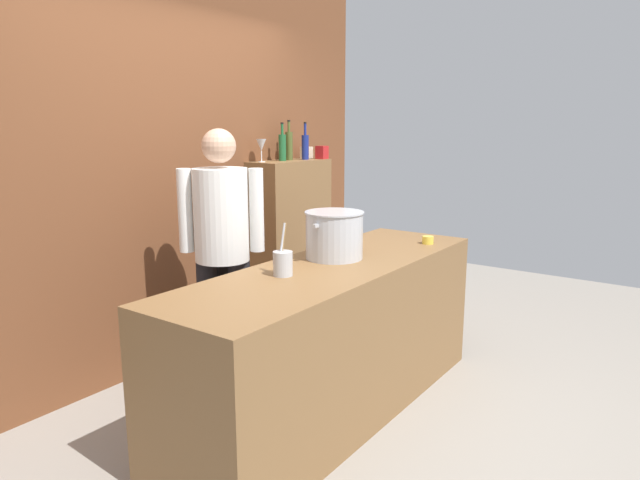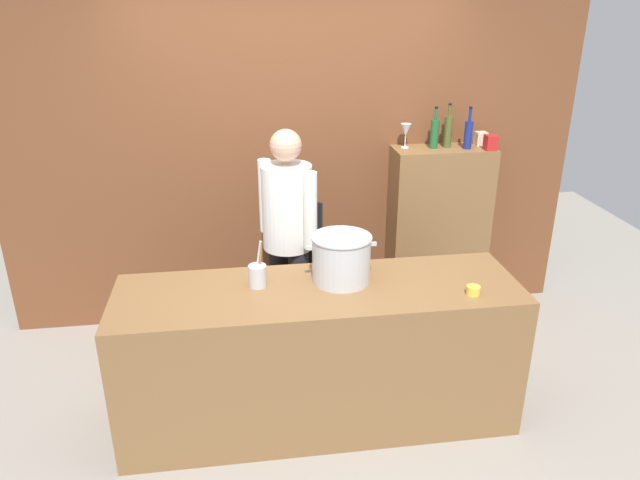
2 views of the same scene
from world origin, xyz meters
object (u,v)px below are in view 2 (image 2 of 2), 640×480
at_px(stockpot_large, 341,259).
at_px(spice_tin_cream, 481,139).
at_px(butter_jar, 473,290).
at_px(wine_bottle_green, 435,133).
at_px(chef, 288,230).
at_px(wine_bottle_cobalt, 468,134).
at_px(spice_tin_red, 491,143).
at_px(wine_bottle_olive, 448,131).
at_px(utensil_crock, 258,275).
at_px(wine_glass_tall, 406,131).

relative_size(stockpot_large, spice_tin_cream, 4.07).
bearing_deg(butter_jar, wine_bottle_green, 82.22).
relative_size(chef, wine_bottle_cobalt, 5.34).
distance_m(stockpot_large, spice_tin_red, 1.68).
bearing_deg(spice_tin_red, butter_jar, -114.59).
relative_size(wine_bottle_olive, spice_tin_red, 2.95).
bearing_deg(wine_bottle_green, wine_bottle_cobalt, -11.64).
bearing_deg(chef, utensil_crock, 122.64).
bearing_deg(wine_glass_tall, spice_tin_cream, -0.25).
height_order(wine_bottle_cobalt, wine_glass_tall, wine_bottle_cobalt).
height_order(wine_bottle_cobalt, spice_tin_cream, wine_bottle_cobalt).
distance_m(stockpot_large, utensil_crock, 0.49).
relative_size(butter_jar, wine_bottle_green, 0.25).
xyz_separation_m(chef, wine_glass_tall, (0.93, 0.47, 0.55)).
relative_size(stockpot_large, wine_glass_tall, 2.27).
xyz_separation_m(utensil_crock, spice_tin_cream, (1.76, 1.16, 0.47)).
height_order(wine_bottle_cobalt, wine_bottle_green, wine_bottle_cobalt).
bearing_deg(utensil_crock, butter_jar, -13.13).
height_order(butter_jar, spice_tin_red, spice_tin_red).
bearing_deg(butter_jar, spice_tin_cream, 68.23).
bearing_deg(stockpot_large, spice_tin_red, 37.78).
height_order(chef, spice_tin_cream, chef).
distance_m(wine_bottle_green, wine_glass_tall, 0.21).
bearing_deg(wine_bottle_green, wine_bottle_olive, 8.90).
relative_size(wine_bottle_green, wine_glass_tall, 1.70).
xyz_separation_m(stockpot_large, butter_jar, (0.70, -0.28, -0.11)).
bearing_deg(wine_bottle_olive, utensil_crock, -142.75).
bearing_deg(wine_glass_tall, wine_bottle_green, -11.77).
relative_size(chef, wine_glass_tall, 9.18).
height_order(stockpot_large, wine_bottle_cobalt, wine_bottle_cobalt).
bearing_deg(chef, butter_jar, -173.40).
xyz_separation_m(wine_glass_tall, spice_tin_red, (0.60, -0.16, -0.07)).
xyz_separation_m(utensil_crock, wine_bottle_cobalt, (1.62, 1.07, 0.53)).
bearing_deg(wine_glass_tall, spice_tin_red, -14.73).
relative_size(butter_jar, wine_glass_tall, 0.42).
xyz_separation_m(stockpot_large, spice_tin_cream, (1.28, 1.16, 0.40)).
distance_m(butter_jar, wine_bottle_green, 1.52).
relative_size(utensil_crock, butter_jar, 3.67).
bearing_deg(spice_tin_red, wine_bottle_green, 163.74).
height_order(stockpot_large, butter_jar, stockpot_large).
relative_size(chef, wine_bottle_green, 5.40).
distance_m(chef, wine_glass_tall, 1.18).
bearing_deg(wine_glass_tall, stockpot_large, -120.64).
bearing_deg(stockpot_large, wine_glass_tall, 59.36).
bearing_deg(wine_bottle_olive, butter_jar, -101.97).
bearing_deg(wine_bottle_green, utensil_crock, -141.07).
xyz_separation_m(chef, spice_tin_cream, (1.52, 0.47, 0.47)).
distance_m(chef, wine_bottle_cobalt, 1.53).
xyz_separation_m(chef, spice_tin_red, (1.54, 0.32, 0.48)).
bearing_deg(utensil_crock, spice_tin_red, 29.40).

